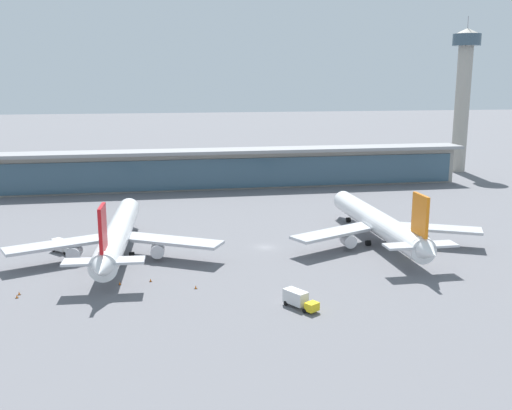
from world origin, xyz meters
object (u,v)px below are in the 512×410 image
control_tower (463,89)px  service_truck_by_tail_yellow (299,299)px  airliner_centre_stand (378,223)px  service_truck_mid_apron_yellow (418,253)px  safety_cone_bravo (120,283)px  safety_cone_charlie (151,280)px  service_truck_under_wing_white (62,246)px  safety_cone_delta (19,293)px  safety_cone_alpha (17,297)px  safety_cone_echo (196,287)px  service_truck_near_nose_red (383,229)px  airliner_left_stand (118,234)px

control_tower → service_truck_by_tail_yellow: bearing=-127.7°
airliner_centre_stand → control_tower: control_tower is taller
airliner_centre_stand → service_truck_mid_apron_yellow: (5.02, -12.50, -4.60)m
safety_cone_bravo → safety_cone_charlie: size_ratio=1.00×
service_truck_under_wing_white → safety_cone_delta: 28.43m
safety_cone_alpha → safety_cone_echo: bearing=-1.7°
service_truck_under_wing_white → safety_cone_charlie: 32.53m
service_truck_under_wing_white → safety_cone_delta: (-4.43, -28.05, -1.37)m
safety_cone_echo → service_truck_under_wing_white: bearing=134.0°
service_truck_by_tail_yellow → control_tower: size_ratio=0.11×
service_truck_near_nose_red → safety_cone_charlie: 69.47m
service_truck_mid_apron_yellow → safety_cone_alpha: (-87.70, -11.33, -0.49)m
control_tower → safety_cone_charlie: (-138.29, -125.38, -36.66)m
control_tower → airliner_left_stand: bearing=-144.0°
safety_cone_bravo → service_truck_mid_apron_yellow: bearing=6.0°
service_truck_near_nose_red → safety_cone_bravo: (-69.17, -30.10, -0.56)m
control_tower → airliner_centre_stand: bearing=-127.3°
safety_cone_charlie → safety_cone_echo: size_ratio=1.00×
airliner_left_stand → service_truck_near_nose_red: bearing=7.9°
service_truck_under_wing_white → service_truck_by_tail_yellow: bearing=-42.9°
airliner_centre_stand → safety_cone_alpha: 86.20m
safety_cone_delta → service_truck_by_tail_yellow: bearing=-17.2°
service_truck_by_tail_yellow → safety_cone_bravo: service_truck_by_tail_yellow is taller
service_truck_mid_apron_yellow → safety_cone_delta: service_truck_mid_apron_yellow is taller
safety_cone_alpha → safety_cone_charlie: size_ratio=1.00×
airliner_centre_stand → service_truck_under_wing_white: (-78.18, 5.97, -3.72)m
airliner_left_stand → safety_cone_delta: (-17.95, -22.64, -5.09)m
service_truck_near_nose_red → safety_cone_echo: service_truck_near_nose_red is taller
control_tower → service_truck_near_nose_red: bearing=-128.1°
airliner_left_stand → service_truck_near_nose_red: size_ratio=21.76×
safety_cone_bravo → safety_cone_echo: (15.09, -5.09, 0.00)m
service_truck_mid_apron_yellow → safety_cone_alpha: size_ratio=8.45×
control_tower → safety_cone_charlie: 190.23m
service_truck_near_nose_red → control_tower: 127.29m
service_truck_near_nose_red → service_truck_mid_apron_yellow: 22.86m
airliner_left_stand → service_truck_by_tail_yellow: airliner_left_stand is taller
airliner_centre_stand → safety_cone_alpha: airliner_centre_stand is taller
service_truck_mid_apron_yellow → control_tower: (75.91, 118.90, 36.17)m
airliner_centre_stand → service_truck_mid_apron_yellow: 14.24m
airliner_left_stand → control_tower: (145.60, 105.83, 31.57)m
service_truck_under_wing_white → service_truck_by_tail_yellow: same height
service_truck_near_nose_red → service_truck_under_wing_white: bearing=-177.0°
service_truck_by_tail_yellow → safety_cone_echo: bearing=143.2°
airliner_left_stand → safety_cone_charlie: bearing=-69.5°
airliner_left_stand → safety_cone_bravo: 20.97m
service_truck_near_nose_red → safety_cone_delta: size_ratio=4.24×
airliner_left_stand → service_truck_by_tail_yellow: (34.01, -38.73, -3.72)m
service_truck_by_tail_yellow → safety_cone_echo: size_ratio=10.62×
service_truck_by_tail_yellow → control_tower: control_tower is taller
service_truck_mid_apron_yellow → control_tower: bearing=57.4°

